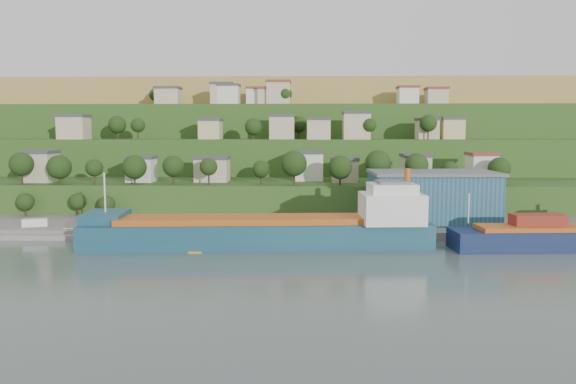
{
  "coord_description": "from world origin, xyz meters",
  "views": [
    {
      "loc": [
        14.69,
        -110.43,
        24.65
      ],
      "look_at": [
        10.91,
        15.0,
        11.13
      ],
      "focal_mm": 35.0,
      "sensor_mm": 36.0,
      "label": 1
    }
  ],
  "objects_px": {
    "cargo_ship_near": "(269,233)",
    "warehouse": "(432,196)",
    "kayak_orange": "(193,252)",
    "caravan": "(35,224)"
  },
  "relations": [
    {
      "from": "warehouse",
      "to": "cargo_ship_near",
      "type": "bearing_deg",
      "value": -151.79
    },
    {
      "from": "cargo_ship_near",
      "to": "kayak_orange",
      "type": "height_order",
      "value": "cargo_ship_near"
    },
    {
      "from": "kayak_orange",
      "to": "caravan",
      "type": "bearing_deg",
      "value": 158.1
    },
    {
      "from": "cargo_ship_near",
      "to": "caravan",
      "type": "xyz_separation_m",
      "value": [
        -57.11,
        12.8,
        -0.53
      ]
    },
    {
      "from": "cargo_ship_near",
      "to": "warehouse",
      "type": "height_order",
      "value": "cargo_ship_near"
    },
    {
      "from": "kayak_orange",
      "to": "cargo_ship_near",
      "type": "bearing_deg",
      "value": 25.98
    },
    {
      "from": "warehouse",
      "to": "kayak_orange",
      "type": "relative_size",
      "value": 8.54
    },
    {
      "from": "cargo_ship_near",
      "to": "kayak_orange",
      "type": "bearing_deg",
      "value": -160.73
    },
    {
      "from": "caravan",
      "to": "kayak_orange",
      "type": "distance_m",
      "value": 46.23
    },
    {
      "from": "warehouse",
      "to": "caravan",
      "type": "xyz_separation_m",
      "value": [
        -96.94,
        -10.18,
        -5.92
      ]
    }
  ]
}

